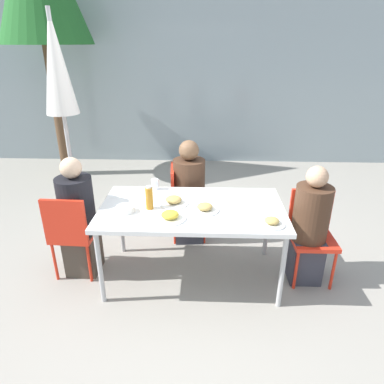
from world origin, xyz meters
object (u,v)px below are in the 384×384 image
Objects in this scene: person_left at (79,221)px; closed_umbrella at (58,75)px; chair_far at (182,197)px; chair_right at (311,228)px; person_far at (189,195)px; person_right at (309,229)px; bottle at (149,198)px; chair_left at (71,230)px; salad_bowl at (125,209)px; drinking_cup at (155,184)px.

closed_umbrella is at bearing 114.46° from person_left.
chair_far is (0.94, 0.71, -0.06)m from person_left.
chair_right is 0.73× the size of person_far.
person_left is 1.18m from chair_far.
person_right is at bearing 58.03° from chair_right.
bottle is (-1.52, -0.13, 0.35)m from chair_right.
person_far is (-1.15, 0.70, 0.01)m from person_right.
chair_right is 1.00× the size of chair_far.
chair_left is 0.11m from person_left.
chair_right is 3.96× the size of bottle.
salad_bowl is at bearing -6.66° from chair_left.
chair_left is 0.84m from bottle.
bottle reaches higher than chair_left.
chair_left is 1.00× the size of chair_far.
chair_left is 1.59m from closed_umbrella.
chair_left is 0.73× the size of person_far.
person_right is at bearing 53.74° from person_far.
bottle is 1.37× the size of salad_bowl.
closed_umbrella reaches higher than chair_far.
chair_far is at bearing -121.97° from person_far.
person_left is 0.82m from drinking_cup.
closed_umbrella is at bearing -98.28° from chair_far.
person_right is at bearing 1.41° from person_left.
chair_right is 1.76m from salad_bowl.
closed_umbrella reaches higher than person_far.
person_left is 0.77m from bottle.
person_left is at bearing 58.03° from chair_left.
chair_far is at bearing 40.62° from chair_left.
person_right is 1.50m from bottle.
chair_right is 1.59m from drinking_cup.
chair_left is at bearing 179.18° from bottle.
drinking_cup is at bearing -51.55° from person_far.
person_left is at bearing -61.92° from person_far.
person_left is at bearing 172.86° from bottle.
chair_left is 2.28m from chair_right.
person_left reaches higher than chair_left.
closed_umbrella is (-1.35, 0.12, 1.27)m from person_far.
person_right reaches higher than bottle.
bottle is 2.03× the size of drinking_cup.
salad_bowl is (-0.20, -0.52, -0.03)m from drinking_cup.
chair_left is 1.00× the size of chair_right.
chair_right reaches higher than drinking_cup.
salad_bowl is at bearing -49.21° from closed_umbrella.
person_left is 5.48× the size of bottle.
bottle is at bearing -88.39° from drinking_cup.
chair_left is 0.72× the size of person_left.
chair_far is 0.90m from bottle.
bottle reaches higher than chair_right.
person_right is at bearing -14.70° from drinking_cup.
person_right is 1.55m from drinking_cup.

